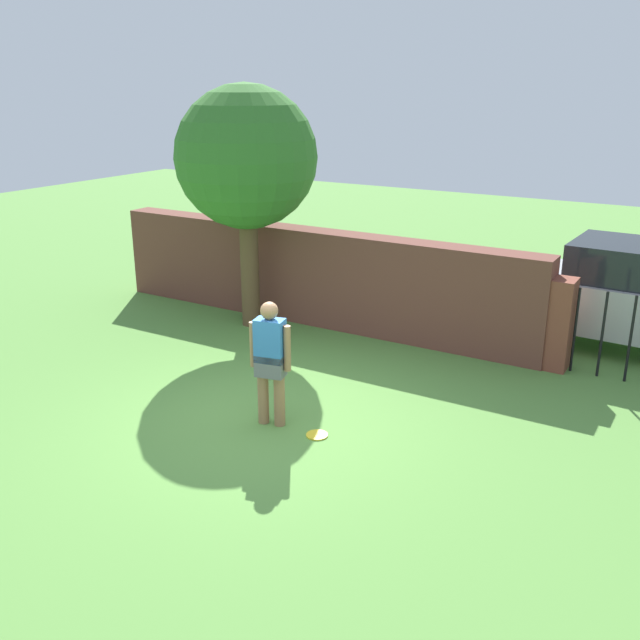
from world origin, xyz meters
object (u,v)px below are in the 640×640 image
(frisbee_yellow, at_px, (317,435))
(person, at_px, (270,358))
(tree, at_px, (246,159))
(car, at_px, (635,297))

(frisbee_yellow, bearing_deg, person, -179.27)
(tree, xyz_separation_m, person, (2.51, -3.01, -2.01))
(tree, bearing_deg, car, 20.43)
(car, bearing_deg, person, -120.83)
(person, height_order, car, car)
(tree, height_order, frisbee_yellow, tree)
(tree, bearing_deg, person, -50.20)
(frisbee_yellow, bearing_deg, car, 61.82)
(frisbee_yellow, bearing_deg, tree, 136.59)
(tree, distance_m, car, 6.70)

